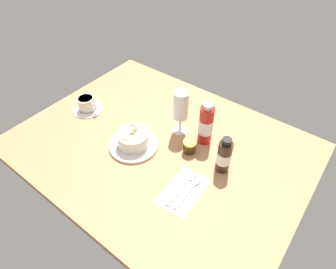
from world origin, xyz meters
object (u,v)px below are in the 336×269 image
(wine_glass, at_px, (181,107))
(sauce_bottle_brown, at_px, (224,156))
(coffee_cup, at_px, (87,105))
(jam_jar, at_px, (190,146))
(cutlery_setting, at_px, (184,190))
(sauce_bottle_red, at_px, (206,125))
(porridge_bowl, at_px, (133,140))

(wine_glass, distance_m, sauce_bottle_brown, 0.26)
(coffee_cup, distance_m, jam_jar, 0.51)
(cutlery_setting, bearing_deg, sauce_bottle_brown, 71.84)
(sauce_bottle_red, relative_size, sauce_bottle_brown, 1.22)
(cutlery_setting, bearing_deg, wine_glass, 128.59)
(coffee_cup, height_order, jam_jar, coffee_cup)
(cutlery_setting, bearing_deg, sauce_bottle_red, 107.18)
(jam_jar, bearing_deg, sauce_bottle_red, 80.12)
(coffee_cup, relative_size, jam_jar, 2.65)
(sauce_bottle_brown, bearing_deg, cutlery_setting, -108.16)
(porridge_bowl, distance_m, sauce_bottle_red, 0.28)
(cutlery_setting, distance_m, jam_jar, 0.18)
(coffee_cup, distance_m, wine_glass, 0.44)
(jam_jar, height_order, sauce_bottle_red, sauce_bottle_red)
(porridge_bowl, xyz_separation_m, coffee_cup, (-0.32, 0.04, -0.00))
(coffee_cup, distance_m, sauce_bottle_red, 0.54)
(porridge_bowl, xyz_separation_m, sauce_bottle_red, (0.20, 0.19, 0.05))
(coffee_cup, xyz_separation_m, wine_glass, (0.41, 0.14, 0.09))
(porridge_bowl, xyz_separation_m, sauce_bottle_brown, (0.33, 0.11, 0.03))
(coffee_cup, xyz_separation_m, sauce_bottle_brown, (0.65, 0.07, 0.04))
(wine_glass, xyz_separation_m, jam_jar, (0.10, -0.07, -0.10))
(sauce_bottle_red, distance_m, sauce_bottle_brown, 0.15)
(porridge_bowl, height_order, wine_glass, wine_glass)
(wine_glass, distance_m, jam_jar, 0.16)
(jam_jar, bearing_deg, wine_glass, 142.73)
(porridge_bowl, distance_m, jam_jar, 0.22)
(porridge_bowl, distance_m, wine_glass, 0.22)
(porridge_bowl, relative_size, cutlery_setting, 1.02)
(cutlery_setting, xyz_separation_m, wine_glass, (-0.19, 0.23, 0.12))
(cutlery_setting, distance_m, sauce_bottle_brown, 0.18)
(porridge_bowl, height_order, coffee_cup, porridge_bowl)
(jam_jar, bearing_deg, porridge_bowl, -149.97)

